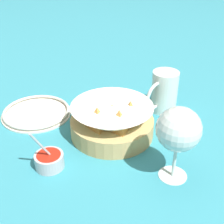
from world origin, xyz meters
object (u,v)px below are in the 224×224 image
at_px(sauce_cup, 49,160).
at_px(wine_glass, 179,131).
at_px(beer_mug, 164,93).
at_px(side_plate, 36,112).
at_px(food_basket, 112,121).

distance_m(sauce_cup, wine_glass, 0.29).
distance_m(beer_mug, side_plate, 0.36).
bearing_deg(food_basket, sauce_cup, -4.49).
height_order(food_basket, beer_mug, beer_mug).
bearing_deg(food_basket, side_plate, -70.63).
relative_size(food_basket, wine_glass, 1.26).
distance_m(food_basket, side_plate, 0.24).
bearing_deg(food_basket, wine_glass, 83.72).
bearing_deg(beer_mug, side_plate, -42.33).
distance_m(food_basket, sauce_cup, 0.19).
bearing_deg(food_basket, beer_mug, 173.48).
distance_m(wine_glass, beer_mug, 0.28).
xyz_separation_m(sauce_cup, wine_glass, (-0.16, 0.21, 0.10)).
bearing_deg(wine_glass, food_basket, -96.28).
height_order(food_basket, side_plate, food_basket).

